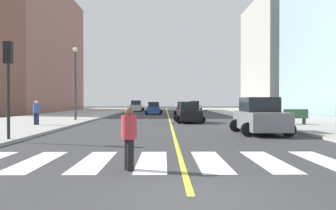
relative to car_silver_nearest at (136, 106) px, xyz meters
The scene contains 18 objects.
ground_plane 54.75m from the car_silver_nearest, 84.32° to the right, with size 220.00×220.00×0.00m, color #333335.
sidewalk_kerb_east 38.73m from the car_silver_nearest, 62.93° to the right, with size 10.00×120.00×0.15m, color #9E9B93.
sidewalk_kerb_west 35.14m from the car_silver_nearest, 101.12° to the right, with size 10.00×120.00×0.15m, color #9E9B93.
crosswalk_paint 50.77m from the car_silver_nearest, 83.87° to the right, with size 13.50×4.00×0.01m.
lane_divider_paint 15.48m from the car_silver_nearest, 69.47° to the right, with size 0.16×80.00×0.01m, color yellow.
parking_garage_concrete 36.69m from the car_silver_nearest, 21.31° to the left, with size 18.00×24.00×22.98m, color #9E9B93.
low_rise_brick_west 23.14m from the car_silver_nearest, behind, with size 16.00×32.00×21.74m, color #8C574A.
car_silver_nearest is the anchor object (origin of this frame).
car_white_second 11.39m from the car_silver_nearest, 22.17° to the left, with size 2.68×4.22×1.86m.
car_gray_third 42.75m from the car_silver_nearest, 75.99° to the right, with size 2.97×4.70×2.09m.
car_red_fourth 19.90m from the car_silver_nearest, 68.52° to the right, with size 2.59×4.06×1.79m.
car_black_fifth 32.04m from the car_silver_nearest, 77.37° to the right, with size 2.59×4.05×1.78m.
car_blue_sixth 13.20m from the car_silver_nearest, 74.83° to the right, with size 2.42×3.87×1.73m.
traffic_light_far_corner 45.43m from the car_silver_nearest, 92.79° to the right, with size 0.36×0.41×4.43m.
park_bench 38.42m from the car_silver_nearest, 67.68° to the right, with size 1.82×0.62×1.12m.
pedestrian_crossing 51.98m from the car_silver_nearest, 85.66° to the right, with size 0.43×0.43×1.72m.
pedestrian_walking_west 36.18m from the car_silver_nearest, 96.94° to the right, with size 0.43×0.43×1.75m.
street_lamp 29.74m from the car_silver_nearest, 96.20° to the right, with size 0.44×0.44×6.60m.
Camera 1 is at (-0.53, -6.86, 1.89)m, focal length 37.45 mm.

